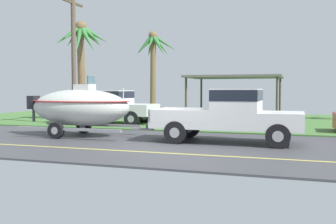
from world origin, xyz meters
The scene contains 8 objects.
ground centered at (0.00, 8.38, -0.01)m, with size 36.00×22.00×0.11m.
pickup_truck_towing centered at (1.89, 1.18, 1.07)m, with size 5.53×2.15×1.93m.
boat_on_trailer centered at (-4.48, 1.18, 1.19)m, with size 5.64×2.32×2.45m.
parked_pickup_background centered at (-5.70, 6.58, 1.04)m, with size 5.80×2.13×1.86m.
carport_awning centered at (0.06, 12.99, 2.66)m, with size 6.04×4.63×2.81m.
palm_tree_near_left centered at (-5.89, 13.52, 4.50)m, with size 2.83×2.76×6.07m.
palm_tree_near_right centered at (-8.11, 7.58, 4.41)m, with size 2.97×3.61×5.95m.
utility_pole centered at (-7.21, 5.17, 3.65)m, with size 0.24×1.80×7.01m.
Camera 1 is at (3.95, -12.83, 1.91)m, focal length 41.80 mm.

